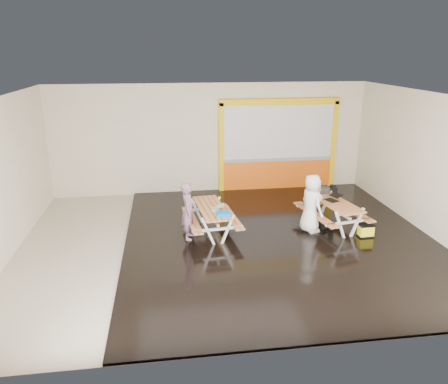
{
  "coord_description": "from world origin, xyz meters",
  "views": [
    {
      "loc": [
        -1.42,
        -9.36,
        4.47
      ],
      "look_at": [
        0.0,
        0.9,
        1.0
      ],
      "focal_mm": 34.23,
      "sensor_mm": 36.0,
      "label": 1
    }
  ],
  "objects": [
    {
      "name": "person_right",
      "position": [
        2.14,
        0.31,
        0.8
      ],
      "size": [
        0.67,
        0.84,
        1.5
      ],
      "primitive_type": "imported",
      "rotation": [
        0.0,
        0.0,
        1.87
      ],
      "color": "white",
      "rests_on": "deck"
    },
    {
      "name": "dark_case",
      "position": [
        2.6,
        0.54,
        0.13
      ],
      "size": [
        0.5,
        0.46,
        0.15
      ],
      "primitive_type": "cube",
      "rotation": [
        0.0,
        0.0,
        0.52
      ],
      "color": "black",
      "rests_on": "deck"
    },
    {
      "name": "person_left",
      "position": [
        -0.96,
        0.28,
        0.77
      ],
      "size": [
        0.41,
        0.56,
        1.43
      ],
      "primitive_type": "imported",
      "rotation": [
        0.0,
        0.0,
        1.44
      ],
      "color": "slate",
      "rests_on": "deck"
    },
    {
      "name": "kiosk",
      "position": [
        2.2,
        3.93,
        1.44
      ],
      "size": [
        3.88,
        0.16,
        3.0
      ],
      "color": "orange",
      "rests_on": "room"
    },
    {
      "name": "backpack",
      "position": [
        3.09,
        1.34,
        0.7
      ],
      "size": [
        0.26,
        0.19,
        0.41
      ],
      "color": "black",
      "rests_on": "picnic_table_right"
    },
    {
      "name": "picnic_table_right",
      "position": [
        2.8,
        0.51,
        0.58
      ],
      "size": [
        1.62,
        2.11,
        0.76
      ],
      "color": "#C9834C",
      "rests_on": "deck"
    },
    {
      "name": "toolbox",
      "position": [
        2.71,
        1.15,
        0.85
      ],
      "size": [
        0.39,
        0.21,
        0.22
      ],
      "color": "black",
      "rests_on": "picnic_table_right"
    },
    {
      "name": "laptop_right",
      "position": [
        2.8,
        0.55,
        0.81
      ],
      "size": [
        0.46,
        0.44,
        0.16
      ],
      "color": "black",
      "rests_on": "picnic_table_right"
    },
    {
      "name": "blue_pouch",
      "position": [
        -0.15,
        -0.08,
        0.78
      ],
      "size": [
        0.34,
        0.25,
        0.09
      ],
      "primitive_type": "cube",
      "rotation": [
        0.0,
        0.0,
        -0.07
      ],
      "color": "blue",
      "rests_on": "picnic_table_left"
    },
    {
      "name": "room",
      "position": [
        0.0,
        0.0,
        1.75
      ],
      "size": [
        10.02,
        8.02,
        3.52
      ],
      "color": "#BDB3A0",
      "rests_on": "ground"
    },
    {
      "name": "fluke_bag",
      "position": [
        3.39,
        -0.23,
        0.2
      ],
      "size": [
        0.37,
        0.25,
        0.32
      ],
      "color": "black",
      "rests_on": "deck"
    },
    {
      "name": "deck",
      "position": [
        1.25,
        0.0,
        0.03
      ],
      "size": [
        7.5,
        7.98,
        0.05
      ],
      "primitive_type": "cube",
      "color": "black",
      "rests_on": "room"
    },
    {
      "name": "laptop_left",
      "position": [
        -0.24,
        0.36,
        0.78
      ],
      "size": [
        0.35,
        0.32,
        0.13
      ],
      "color": "silver",
      "rests_on": "picnic_table_left"
    },
    {
      "name": "picnic_table_left",
      "position": [
        -0.37,
        0.55,
        0.56
      ],
      "size": [
        1.42,
        1.94,
        0.73
      ],
      "color": "#C9834C",
      "rests_on": "deck"
    }
  ]
}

